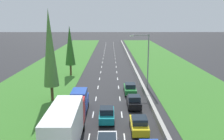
# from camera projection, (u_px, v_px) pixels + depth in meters

# --- Properties ---
(ground_plane) EXTENTS (300.00, 300.00, 0.00)m
(ground_plane) POSITION_uv_depth(u_px,v_px,m) (109.00, 64.00, 62.02)
(ground_plane) COLOR #28282B
(ground_plane) RESTS_ON ground
(grass_verge_left) EXTENTS (14.00, 140.00, 0.04)m
(grass_verge_left) POSITION_uv_depth(u_px,v_px,m) (59.00, 64.00, 61.94)
(grass_verge_left) COLOR #387528
(grass_verge_left) RESTS_ON ground
(grass_verge_right) EXTENTS (14.00, 140.00, 0.04)m
(grass_verge_right) POSITION_uv_depth(u_px,v_px,m) (165.00, 64.00, 62.11)
(grass_verge_right) COLOR #387528
(grass_verge_right) RESTS_ON ground
(median_barrier) EXTENTS (0.44, 120.00, 0.85)m
(median_barrier) POSITION_uv_depth(u_px,v_px,m) (131.00, 63.00, 61.97)
(median_barrier) COLOR #9E9B93
(median_barrier) RESTS_ON ground
(lane_markings) EXTENTS (3.64, 116.00, 0.01)m
(lane_markings) POSITION_uv_depth(u_px,v_px,m) (109.00, 64.00, 62.02)
(lane_markings) COLOR white
(lane_markings) RESTS_ON ground
(white_box_truck_left_lane) EXTENTS (2.46, 9.40, 4.18)m
(white_box_truck_left_lane) POSITION_uv_depth(u_px,v_px,m) (66.00, 126.00, 21.48)
(white_box_truck_left_lane) COLOR black
(white_box_truck_left_lane) RESTS_ON ground
(blue_van_left_lane) EXTENTS (1.96, 4.90, 2.82)m
(blue_van_left_lane) POSITION_uv_depth(u_px,v_px,m) (80.00, 101.00, 30.41)
(blue_van_left_lane) COLOR #1E47B7
(blue_van_left_lane) RESTS_ON ground
(teal_hatchback_centre_lane) EXTENTS (1.74, 3.90, 1.72)m
(teal_hatchback_centre_lane) POSITION_uv_depth(u_px,v_px,m) (107.00, 114.00, 27.66)
(teal_hatchback_centre_lane) COLOR teal
(teal_hatchback_centre_lane) RESTS_ON ground
(yellow_hatchback_right_lane) EXTENTS (1.74, 3.90, 1.72)m
(yellow_hatchback_right_lane) POSITION_uv_depth(u_px,v_px,m) (139.00, 124.00, 25.02)
(yellow_hatchback_right_lane) COLOR yellow
(yellow_hatchback_right_lane) RESTS_ON ground
(black_hatchback_right_lane) EXTENTS (1.74, 3.90, 1.72)m
(black_hatchback_right_lane) POSITION_uv_depth(u_px,v_px,m) (134.00, 102.00, 31.90)
(black_hatchback_right_lane) COLOR black
(black_hatchback_right_lane) RESTS_ON ground
(green_sedan_right_lane) EXTENTS (1.82, 4.50, 1.64)m
(green_sedan_right_lane) POSITION_uv_depth(u_px,v_px,m) (130.00, 88.00, 37.97)
(green_sedan_right_lane) COLOR #237A33
(green_sedan_right_lane) RESTS_ON ground
(poplar_tree_second) EXTENTS (2.12, 2.12, 12.86)m
(poplar_tree_second) POSITION_uv_depth(u_px,v_px,m) (50.00, 48.00, 33.26)
(poplar_tree_second) COLOR #4C3823
(poplar_tree_second) RESTS_ON ground
(poplar_tree_third) EXTENTS (2.05, 2.05, 10.13)m
(poplar_tree_third) POSITION_uv_depth(u_px,v_px,m) (70.00, 46.00, 49.12)
(poplar_tree_third) COLOR #4C3823
(poplar_tree_third) RESTS_ON ground
(street_light_mast) EXTENTS (3.20, 0.28, 9.00)m
(street_light_mast) POSITION_uv_depth(u_px,v_px,m) (146.00, 57.00, 40.12)
(street_light_mast) COLOR gray
(street_light_mast) RESTS_ON ground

